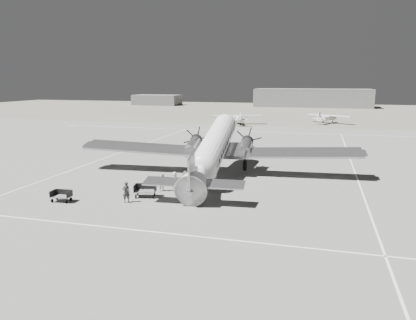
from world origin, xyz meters
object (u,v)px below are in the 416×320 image
object	(u,v)px
baggage_cart_far	(61,196)
ramp_agent	(163,182)
shed_secondary	(157,100)
dc3_airliner	(213,150)
ground_crew	(126,192)
light_plane_right	(328,119)
baggage_cart_near	(145,191)
hangar_main	(312,98)
light_plane_left	(238,119)
passenger	(175,180)

from	to	relation	value
baggage_cart_far	ramp_agent	distance (m)	8.58
shed_secondary	dc3_airliner	size ratio (longest dim) A/B	0.60
dc3_airliner	ground_crew	world-z (taller)	dc3_airliner
light_plane_right	baggage_cart_near	xyz separation A→B (m)	(-15.72, -66.11, -0.55)
hangar_main	ramp_agent	world-z (taller)	hangar_main
light_plane_left	baggage_cart_near	size ratio (longest dim) A/B	5.89
hangar_main	light_plane_right	bearing A→B (deg)	-85.41
baggage_cart_near	baggage_cart_far	size ratio (longest dim) A/B	1.16
hangar_main	ground_crew	distance (m)	129.07
shed_secondary	baggage_cart_near	xyz separation A→B (m)	(49.14, -121.68, -1.46)
baggage_cart_near	baggage_cart_far	world-z (taller)	baggage_cart_near
shed_secondary	baggage_cart_near	size ratio (longest dim) A/B	9.45
dc3_airliner	light_plane_right	distance (m)	59.10
shed_secondary	baggage_cart_far	distance (m)	131.97
baggage_cart_near	passenger	world-z (taller)	passenger
hangar_main	baggage_cart_near	xyz separation A→B (m)	(-10.86, -126.68, -2.76)
shed_secondary	baggage_cart_far	bearing A→B (deg)	-70.94
baggage_cart_far	ramp_agent	size ratio (longest dim) A/B	1.00
light_plane_left	hangar_main	bearing A→B (deg)	59.18
dc3_airliner	light_plane_right	size ratio (longest dim) A/B	2.85
light_plane_left	ground_crew	world-z (taller)	light_plane_left
hangar_main	dc3_airliner	bearing A→B (deg)	-93.42
ramp_agent	light_plane_right	bearing A→B (deg)	19.94
dc3_airliner	baggage_cart_near	world-z (taller)	dc3_airliner
shed_secondary	ground_crew	size ratio (longest dim) A/B	10.52
ground_crew	dc3_airliner	bearing A→B (deg)	-155.78
dc3_airliner	light_plane_right	xyz separation A→B (m)	(11.94, 57.85, -1.76)
dc3_airliner	light_plane_left	distance (m)	50.91
dc3_airliner	hangar_main	bearing A→B (deg)	82.05
baggage_cart_near	ramp_agent	world-z (taller)	ramp_agent
shed_secondary	light_plane_left	xyz separation A→B (m)	(45.45, -63.09, -0.84)
light_plane_left	ground_crew	size ratio (longest dim) A/B	6.55
ground_crew	baggage_cart_near	bearing A→B (deg)	-155.89
dc3_airliner	light_plane_right	bearing A→B (deg)	73.81
baggage_cart_near	ramp_agent	size ratio (longest dim) A/B	1.16
hangar_main	light_plane_right	distance (m)	60.81
ramp_agent	passenger	xyz separation A→B (m)	(0.61, 1.30, -0.07)
passenger	baggage_cart_far	bearing A→B (deg)	141.06
dc3_airliner	baggage_cart_far	xyz separation A→B (m)	(-9.82, -11.30, -2.39)
shed_secondary	light_plane_right	bearing A→B (deg)	-40.59
shed_secondary	ramp_agent	xyz separation A→B (m)	(49.91, -119.52, -1.18)
dc3_airliner	ground_crew	bearing A→B (deg)	-119.15
passenger	hangar_main	bearing A→B (deg)	5.42
passenger	dc3_airliner	bearing A→B (deg)	-16.77
dc3_airliner	baggage_cart_far	world-z (taller)	dc3_airliner
ground_crew	passenger	size ratio (longest dim) A/B	1.15
ground_crew	ramp_agent	world-z (taller)	ground_crew
hangar_main	shed_secondary	bearing A→B (deg)	-175.24
light_plane_right	baggage_cart_near	world-z (taller)	light_plane_right
shed_secondary	baggage_cart_near	distance (m)	131.24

